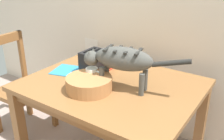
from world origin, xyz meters
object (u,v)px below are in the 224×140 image
cat (121,60)px  coffee_mug (92,74)px  saucer_bowl (92,81)px  wooden_chair_far (19,87)px  wicker_basket (89,84)px  book_stack (104,63)px  toaster (92,61)px  magazine (69,71)px  dining_table (112,93)px

cat → coffee_mug: size_ratio=5.49×
saucer_bowl → wooden_chair_far: wooden_chair_far is taller
cat → wicker_basket: cat is taller
book_stack → toaster: toaster is taller
magazine → coffee_mug: bearing=-28.8°
book_stack → wicker_basket: wicker_basket is taller
coffee_mug → toaster: (-0.13, 0.17, 0.01)m
cat → book_stack: size_ratio=3.41×
cat → wicker_basket: (-0.16, -0.14, -0.16)m
cat → wicker_basket: 0.27m
book_stack → dining_table: bearing=-44.4°
cat → magazine: bearing=75.4°
cat → wooden_chair_far: bearing=80.9°
wicker_basket → dining_table: bearing=70.4°
saucer_bowl → wooden_chair_far: (-0.87, -0.01, -0.29)m
toaster → coffee_mug: bearing=-52.3°
saucer_bowl → magazine: (-0.29, 0.07, -0.01)m
saucer_bowl → coffee_mug: 0.06m
dining_table → coffee_mug: coffee_mug is taller
book_stack → saucer_bowl: bearing=-69.5°
magazine → wooden_chair_far: 0.65m
book_stack → toaster: bearing=-95.8°
dining_table → book_stack: (-0.23, 0.23, 0.12)m
dining_table → cat: bearing=-21.0°
wicker_basket → wooden_chair_far: size_ratio=0.34×
wicker_basket → toaster: bearing=123.9°
magazine → wooden_chair_far: wooden_chair_far is taller
book_stack → wooden_chair_far: wooden_chair_far is taller
wicker_basket → toaster: size_ratio=1.55×
toaster → wicker_basket: bearing=-56.1°
dining_table → coffee_mug: 0.21m
saucer_bowl → wicker_basket: (0.05, -0.10, 0.03)m
coffee_mug → magazine: 0.31m
coffee_mug → wicker_basket: size_ratio=0.41×
cat → saucer_bowl: 0.29m
coffee_mug → wicker_basket: (0.05, -0.10, -0.02)m
wicker_basket → toaster: toaster is taller
dining_table → cat: 0.31m
toaster → wooden_chair_far: (-0.74, -0.18, -0.36)m
toaster → wooden_chair_far: bearing=-166.5°
dining_table → toaster: bearing=159.9°
saucer_bowl → toaster: 0.23m
wicker_basket → coffee_mug: bearing=116.4°
dining_table → coffee_mug: bearing=-144.3°
wicker_basket → cat: bearing=41.9°
saucer_bowl → magazine: 0.29m
saucer_bowl → toaster: (-0.13, 0.17, 0.07)m
saucer_bowl → wooden_chair_far: size_ratio=0.19×
book_stack → wooden_chair_far: bearing=-157.4°
saucer_bowl → wicker_basket: 0.12m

